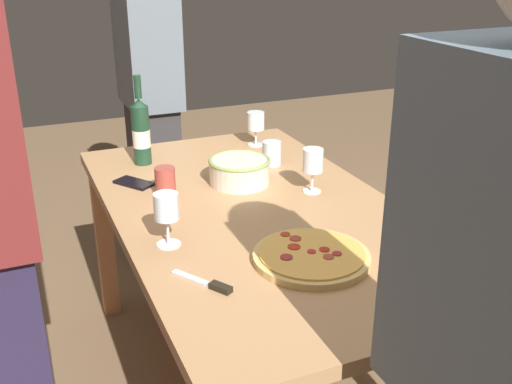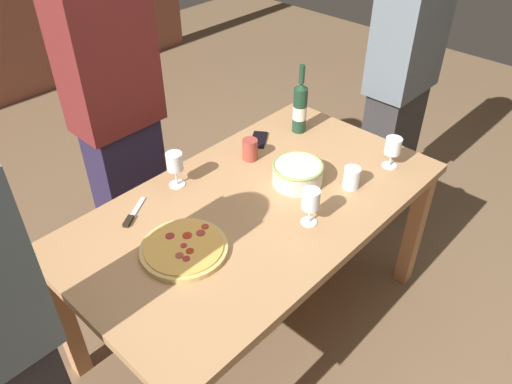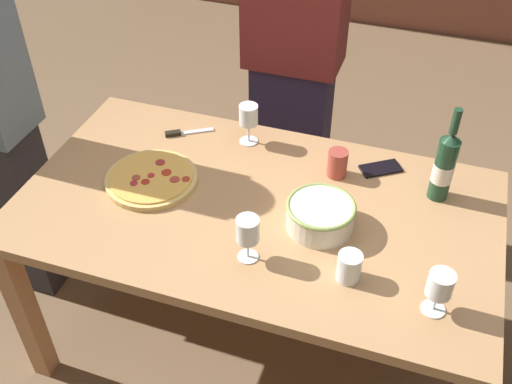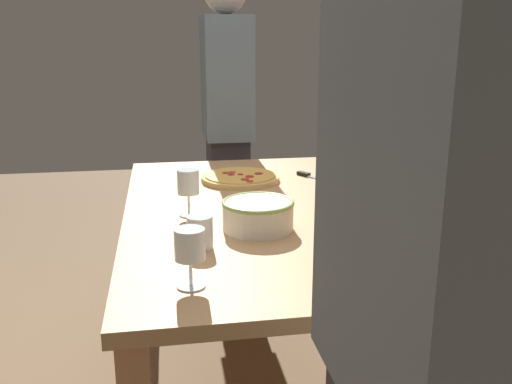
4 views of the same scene
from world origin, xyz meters
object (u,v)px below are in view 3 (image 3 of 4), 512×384
(wine_bottle, at_px, (444,165))
(cell_phone, at_px, (381,168))
(wine_glass_near_pizza, at_px, (249,117))
(wine_glass_by_bottle, at_px, (248,231))
(wine_glass_far_left, at_px, (440,286))
(pizza, at_px, (151,179))
(pizza_knife, at_px, (183,133))
(serving_bowl, at_px, (320,215))
(dining_table, at_px, (256,225))
(person_host, at_px, (294,56))
(cup_amber, at_px, (349,267))
(cup_ceramic, at_px, (337,163))

(wine_bottle, xyz_separation_m, cell_phone, (-0.21, 0.08, -0.13))
(wine_glass_near_pizza, height_order, wine_glass_by_bottle, wine_glass_near_pizza)
(wine_glass_far_left, bearing_deg, pizza, 165.41)
(wine_glass_far_left, relative_size, pizza_knife, 0.84)
(serving_bowl, relative_size, wine_glass_near_pizza, 1.40)
(pizza_knife, bearing_deg, pizza, -87.29)
(dining_table, bearing_deg, cell_phone, 41.41)
(pizza_knife, bearing_deg, wine_glass_far_left, -29.01)
(pizza, bearing_deg, cell_phone, 23.23)
(dining_table, distance_m, wine_glass_near_pizza, 0.42)
(pizza_knife, bearing_deg, person_host, 58.93)
(wine_glass_near_pizza, bearing_deg, pizza_knife, -172.55)
(wine_glass_by_bottle, bearing_deg, wine_bottle, 42.42)
(pizza_knife, bearing_deg, serving_bowl, -27.97)
(wine_glass_near_pizza, distance_m, person_host, 0.47)
(wine_glass_by_bottle, xyz_separation_m, cup_amber, (0.31, 0.01, -0.06))
(wine_bottle, distance_m, cup_ceramic, 0.36)
(wine_bottle, xyz_separation_m, wine_glass_near_pizza, (-0.71, 0.10, -0.02))
(wine_glass_near_pizza, distance_m, cell_phone, 0.52)
(wine_bottle, bearing_deg, dining_table, -157.29)
(pizza, distance_m, pizza_knife, 0.30)
(dining_table, distance_m, wine_glass_far_left, 0.69)
(wine_glass_far_left, bearing_deg, cell_phone, 112.88)
(pizza, xyz_separation_m, cup_amber, (0.74, -0.22, 0.03))
(pizza, xyz_separation_m, serving_bowl, (0.61, -0.03, 0.04))
(dining_table, height_order, pizza, pizza)
(pizza, xyz_separation_m, wine_bottle, (0.96, 0.24, 0.12))
(pizza, bearing_deg, wine_glass_by_bottle, -28.11)
(cell_phone, bearing_deg, serving_bowl, 124.43)
(dining_table, distance_m, wine_glass_by_bottle, 0.32)
(serving_bowl, distance_m, person_host, 0.90)
(cup_ceramic, xyz_separation_m, cell_phone, (0.14, 0.08, -0.05))
(wine_bottle, bearing_deg, pizza_knife, 176.39)
(cell_phone, bearing_deg, wine_glass_far_left, 168.59)
(pizza, bearing_deg, cup_amber, -16.41)
(cup_ceramic, distance_m, cell_phone, 0.17)
(person_host, bearing_deg, cup_ceramic, 22.74)
(wine_glass_far_left, height_order, cup_amber, wine_glass_far_left)
(serving_bowl, bearing_deg, wine_glass_far_left, -30.66)
(serving_bowl, height_order, wine_glass_near_pizza, wine_glass_near_pizza)
(dining_table, height_order, wine_glass_near_pizza, wine_glass_near_pizza)
(cup_ceramic, xyz_separation_m, person_host, (-0.32, 0.56, 0.08))
(dining_table, distance_m, cup_amber, 0.44)
(pizza_knife, bearing_deg, dining_table, -36.90)
(dining_table, height_order, person_host, person_host)
(cup_amber, bearing_deg, wine_glass_by_bottle, -177.23)
(cell_phone, distance_m, pizza_knife, 0.76)
(pizza, relative_size, cup_ceramic, 3.19)
(wine_glass_near_pizza, relative_size, cell_phone, 1.11)
(pizza_knife, relative_size, person_host, 0.10)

